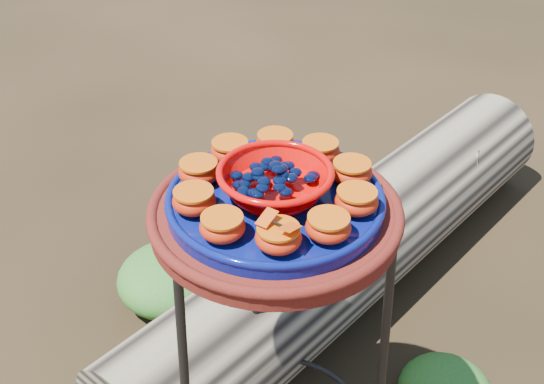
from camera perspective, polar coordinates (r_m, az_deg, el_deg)
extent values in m
cylinder|color=#47110A|center=(1.11, 0.26, -1.99)|extent=(0.41, 0.41, 0.03)
cylinder|color=#061143|center=(1.10, 0.26, -0.81)|extent=(0.35, 0.35, 0.02)
ellipsoid|color=#A91500|center=(0.97, 0.54, -3.85)|extent=(0.07, 0.07, 0.04)
ellipsoid|color=#A91500|center=(1.00, 4.72, -2.95)|extent=(0.07, 0.07, 0.04)
ellipsoid|color=#A91500|center=(1.05, 7.08, -0.75)|extent=(0.07, 0.07, 0.04)
ellipsoid|color=#A91500|center=(1.12, 6.67, 1.66)|extent=(0.07, 0.07, 0.04)
ellipsoid|color=#A91500|center=(1.17, 4.05, 3.43)|extent=(0.07, 0.07, 0.04)
ellipsoid|color=#A91500|center=(1.19, 0.26, 4.07)|extent=(0.07, 0.07, 0.04)
ellipsoid|color=#A91500|center=(1.17, -3.52, 3.44)|extent=(0.07, 0.07, 0.04)
ellipsoid|color=#A91500|center=(1.12, -6.14, 1.68)|extent=(0.07, 0.07, 0.04)
ellipsoid|color=#A91500|center=(1.05, -6.54, -0.73)|extent=(0.07, 0.07, 0.04)
ellipsoid|color=#A91500|center=(1.00, -4.17, -2.94)|extent=(0.07, 0.07, 0.04)
ellipsoid|color=#206621|center=(1.98, -8.47, -7.02)|extent=(0.31, 0.31, 0.15)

